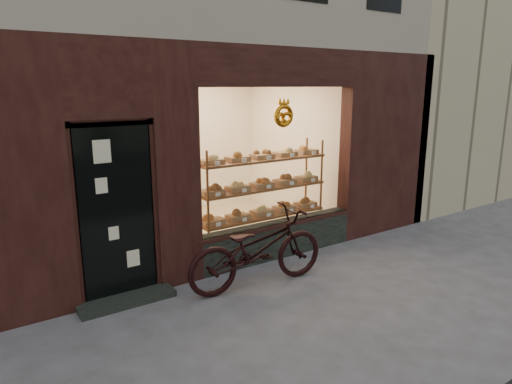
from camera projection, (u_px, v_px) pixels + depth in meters
ground at (360, 321)px, 5.10m from camera, size 90.00×90.00×0.00m
neighbor_right at (454, 20)px, 13.75m from camera, size 12.00×7.00×9.00m
display_shelf at (262, 195)px, 7.19m from camera, size 2.20×0.45×1.70m
bicycle at (257, 249)px, 5.90m from camera, size 1.98×0.84×1.02m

